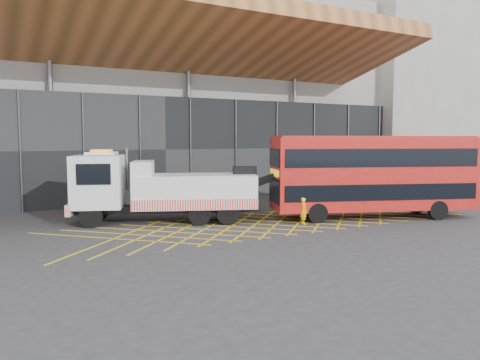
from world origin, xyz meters
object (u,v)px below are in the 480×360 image
bus_towed (373,173)px  bus_second (400,166)px  worker (304,211)px  recovery_truck (159,188)px

bus_towed → bus_second: size_ratio=1.15×
worker → recovery_truck: bearing=68.3°
recovery_truck → bus_second: bus_second is taller
bus_towed → bus_second: bus_towed is taller
bus_second → bus_towed: bearing=-128.2°
recovery_truck → worker: recovery_truck is taller
recovery_truck → worker: bearing=-10.6°
recovery_truck → bus_towed: (11.91, -4.79, 0.79)m
bus_towed → worker: bus_towed is taller
bus_towed → worker: size_ratio=8.24×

